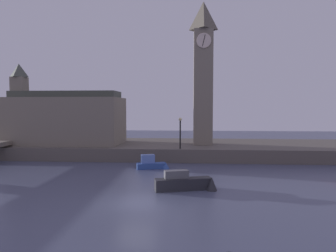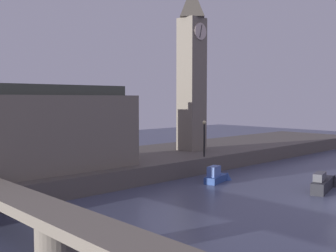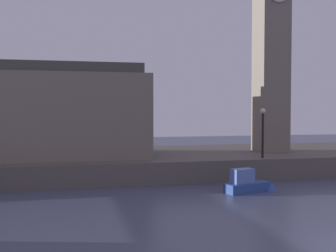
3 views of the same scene
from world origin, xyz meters
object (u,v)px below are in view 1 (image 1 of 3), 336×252
clock_tower (203,71)px  boat_tour_blue (153,164)px  streetlamp (180,129)px  parliament_hall (65,118)px  boat_barge_dark (187,183)px

clock_tower → boat_tour_blue: size_ratio=4.98×
streetlamp → boat_tour_blue: bearing=-124.0°
clock_tower → parliament_hall: (-17.49, -0.14, -5.76)m
parliament_hall → boat_tour_blue: 15.15m
streetlamp → parliament_hall: bearing=164.8°
clock_tower → boat_tour_blue: (-5.27, -8.02, -10.02)m
boat_barge_dark → parliament_hall: bearing=135.0°
boat_barge_dark → boat_tour_blue: bearing=113.8°
boat_tour_blue → boat_barge_dark: boat_barge_dark is taller
streetlamp → clock_tower: bearing=57.4°
boat_tour_blue → streetlamp: bearing=56.0°
clock_tower → streetlamp: clock_tower is taller
parliament_hall → streetlamp: bearing=-15.2°
clock_tower → streetlamp: (-2.67, -4.18, -6.80)m
clock_tower → boat_barge_dark: (-1.88, -15.73, -9.94)m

